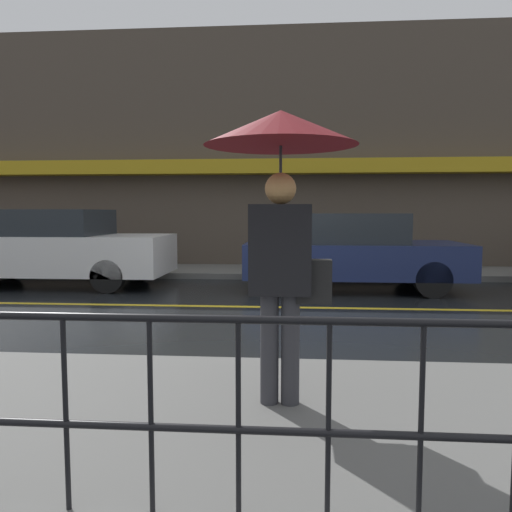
% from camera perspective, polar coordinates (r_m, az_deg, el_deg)
% --- Properties ---
extents(ground_plane, '(80.00, 80.00, 0.00)m').
position_cam_1_polar(ground_plane, '(7.80, -0.17, -5.84)').
color(ground_plane, black).
extents(sidewalk_near, '(28.00, 2.67, 0.13)m').
position_cam_1_polar(sidewalk_near, '(3.51, -6.49, -18.57)').
color(sidewalk_near, '#60605E').
rests_on(sidewalk_near, ground_plane).
extents(sidewalk_far, '(28.00, 2.01, 0.13)m').
position_cam_1_polar(sidewalk_far, '(11.88, 1.48, -1.79)').
color(sidewalk_far, '#60605E').
rests_on(sidewalk_far, ground_plane).
extents(lane_marking, '(25.20, 0.12, 0.01)m').
position_cam_1_polar(lane_marking, '(7.80, -0.17, -5.82)').
color(lane_marking, gold).
rests_on(lane_marking, ground_plane).
extents(building_storefront, '(28.00, 0.85, 6.11)m').
position_cam_1_polar(building_storefront, '(13.02, 1.78, 11.89)').
color(building_storefront, '#4C4238').
rests_on(building_storefront, ground_plane).
extents(railing_foreground, '(12.00, 0.04, 0.90)m').
position_cam_1_polar(railing_foreground, '(2.30, -11.98, -14.53)').
color(railing_foreground, black).
rests_on(railing_foreground, sidewalk_near).
extents(pedestrian, '(1.04, 1.04, 2.02)m').
position_cam_1_polar(pedestrian, '(3.42, 2.92, 9.62)').
color(pedestrian, '#333338').
rests_on(pedestrian, sidewalk_near).
extents(car_white, '(4.62, 1.81, 1.53)m').
position_cam_1_polar(car_white, '(10.78, -22.42, 0.94)').
color(car_white, silver).
rests_on(car_white, ground_plane).
extents(car_navy, '(4.06, 1.94, 1.45)m').
position_cam_1_polar(car_navy, '(9.67, 10.80, 0.58)').
color(car_navy, '#19234C').
rests_on(car_navy, ground_plane).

